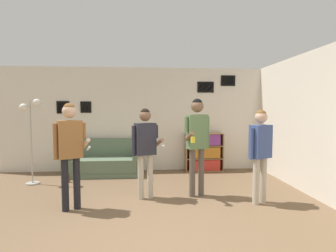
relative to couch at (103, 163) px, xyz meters
name	(u,v)px	position (x,y,z in m)	size (l,w,h in m)	color
ground_plane	(153,242)	(1.18, -3.39, -0.29)	(20.00, 20.00, 0.00)	brown
wall_back	(151,119)	(1.18, 0.42, 1.07)	(8.30, 0.08, 2.70)	silver
wall_right	(301,123)	(4.15, -1.50, 1.06)	(0.06, 6.18, 2.70)	silver
couch	(103,163)	(0.00, 0.00, 0.00)	(1.72, 0.80, 0.86)	#5B7056
bookshelf	(204,152)	(2.56, 0.20, 0.21)	(0.98, 0.30, 1.00)	olive
floor_lamp	(31,123)	(-1.39, -0.73, 1.03)	(0.45, 0.28, 1.84)	#ADA89E
person_player_foreground_left	(70,144)	(-0.11, -2.29, 0.77)	(0.59, 0.39, 1.72)	black
person_player_foreground_center	(145,144)	(1.07, -1.82, 0.71)	(0.57, 0.40, 1.63)	#B7AD99
person_watcher_holding_cup	(197,136)	(2.02, -1.76, 0.84)	(0.49, 0.52, 1.81)	brown
person_spectator_near_bookshelf	(260,147)	(3.03, -2.21, 0.69)	(0.46, 0.34, 1.61)	#B7AD99
bottle_on_floor	(68,178)	(-0.66, -0.65, -0.20)	(0.08, 0.08, 0.23)	brown
drinking_cup	(200,131)	(2.46, 0.20, 0.77)	(0.07, 0.07, 0.12)	blue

